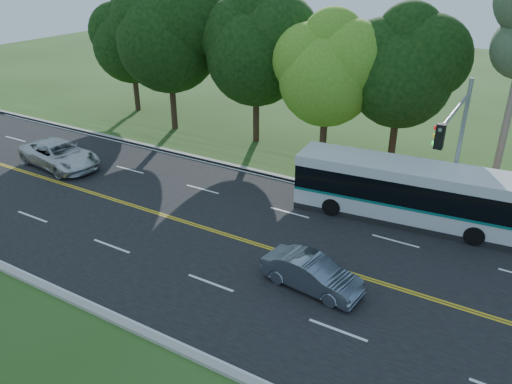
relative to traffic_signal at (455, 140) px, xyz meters
The scene contains 12 objects.
ground 9.65m from the traffic_signal, 140.23° to the right, with size 120.00×120.00×0.00m, color #2A4717.
road 9.65m from the traffic_signal, 140.23° to the right, with size 60.00×14.00×0.02m, color black.
curb_north 8.15m from the traffic_signal, 164.96° to the left, with size 60.00×0.30×0.15m, color #AAA69A.
curb_south 14.86m from the traffic_signal, 117.35° to the right, with size 60.00×0.30×0.15m, color #AAA69A.
grass_verge 8.74m from the traffic_signal, 151.03° to the left, with size 60.00×4.00×0.10m, color #2A4717.
lane_markings 9.71m from the traffic_signal, 140.63° to the right, with size 57.60×13.82×0.00m.
tree_row 13.61m from the traffic_signal, 150.00° to the left, with size 44.70×9.10×13.84m.
bougainvillea_hedge 4.86m from the traffic_signal, 75.94° to the left, with size 9.50×2.25×1.50m.
traffic_signal is the anchor object (origin of this frame).
transit_bus 3.61m from the traffic_signal, 166.38° to the left, with size 11.37×3.50×2.93m.
sedan 8.82m from the traffic_signal, 115.26° to the right, with size 1.42×4.08×1.34m, color slate.
suv 22.67m from the traffic_signal, behind, with size 2.62×5.68×1.58m, color silver.
Camera 1 is at (9.50, -16.81, 12.09)m, focal length 35.00 mm.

